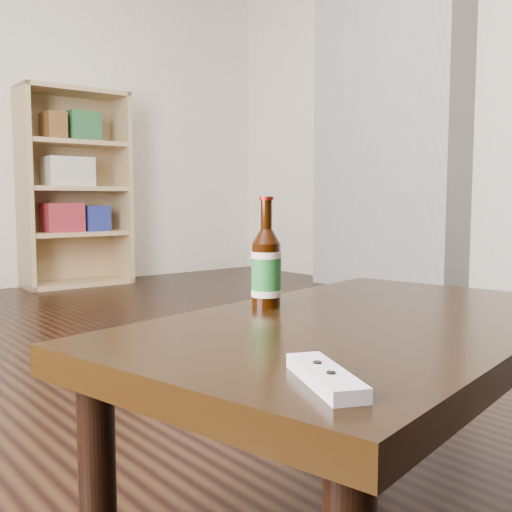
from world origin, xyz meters
TOP-DOWN VIEW (x-y plane):
  - floor at (0.00, 0.00)m, footprint 5.00×6.00m
  - chimney_breast at (2.35, 1.20)m, footprint 0.30×1.20m
  - bookshelf at (0.65, 2.87)m, footprint 0.81×0.39m
  - coffee_table at (-0.23, -0.80)m, footprint 1.22×0.86m
  - beer_bottle at (-0.31, -0.58)m, footprint 0.08×0.08m
  - remote at (-0.62, -1.06)m, footprint 0.12×0.19m

SIDE VIEW (x-z plane):
  - floor at x=0.00m, z-range -0.01..0.00m
  - coffee_table at x=-0.23m, z-range 0.15..0.57m
  - remote at x=-0.62m, z-range 0.42..0.44m
  - beer_bottle at x=-0.31m, z-range 0.38..0.63m
  - bookshelf at x=0.65m, z-range 0.03..1.52m
  - chimney_breast at x=2.35m, z-range 0.00..2.70m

